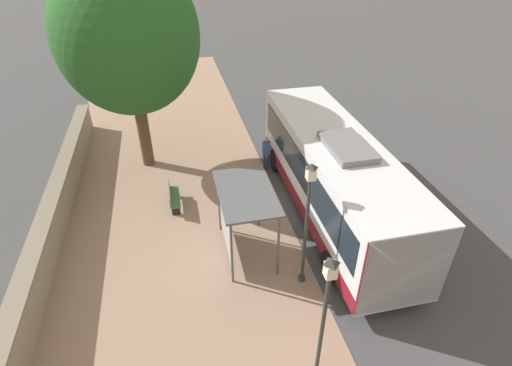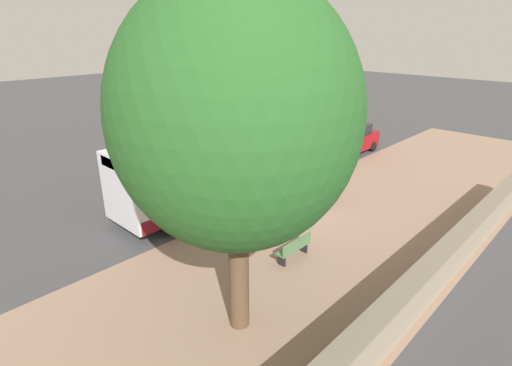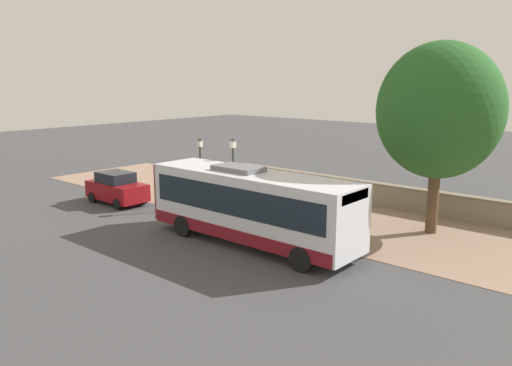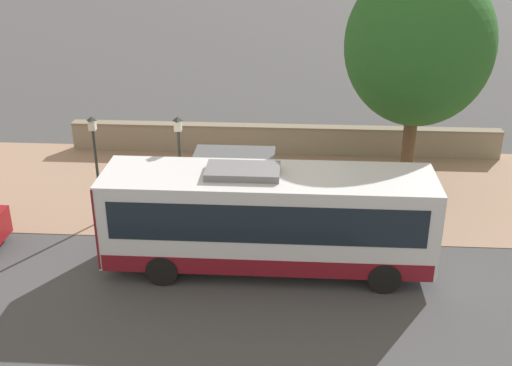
% 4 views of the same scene
% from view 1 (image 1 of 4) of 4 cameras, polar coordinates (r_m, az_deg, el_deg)
% --- Properties ---
extents(ground_plane, '(120.00, 120.00, 0.00)m').
position_cam_1_polar(ground_plane, '(15.83, 4.28, -4.49)').
color(ground_plane, '#424244').
rests_on(ground_plane, ground).
extents(sidewalk_plaza, '(9.00, 44.00, 0.02)m').
position_cam_1_polar(sidewalk_plaza, '(15.35, -12.16, -6.65)').
color(sidewalk_plaza, '#937560').
rests_on(sidewalk_plaza, ground).
extents(stone_wall, '(0.60, 20.00, 1.34)m').
position_cam_1_polar(stone_wall, '(15.64, -27.45, -6.29)').
color(stone_wall, gray).
rests_on(stone_wall, ground).
extents(bus, '(2.76, 10.36, 3.49)m').
position_cam_1_polar(bus, '(15.09, 11.03, 1.22)').
color(bus, silver).
rests_on(bus, ground).
extents(bus_shelter, '(1.77, 2.96, 2.52)m').
position_cam_1_polar(bus_shelter, '(12.87, -2.11, -2.86)').
color(bus_shelter, '#515459').
rests_on(bus_shelter, ground).
extents(pedestrian, '(0.34, 0.22, 1.65)m').
position_cam_1_polar(pedestrian, '(18.12, 1.48, 4.63)').
color(pedestrian, '#2D3347').
rests_on(pedestrian, ground).
extents(bench, '(0.40, 1.55, 0.88)m').
position_cam_1_polar(bench, '(16.29, -11.75, -1.87)').
color(bench, '#4C7247').
rests_on(bench, ground).
extents(street_lamp_near, '(0.28, 0.28, 4.09)m').
position_cam_1_polar(street_lamp_near, '(9.43, 9.74, -17.85)').
color(street_lamp_near, '#2D332D').
rests_on(street_lamp_near, ground).
extents(street_lamp_far, '(0.28, 0.28, 4.37)m').
position_cam_1_polar(street_lamp_far, '(11.59, 7.31, -4.82)').
color(street_lamp_far, '#2D332D').
rests_on(street_lamp_far, ground).
extents(shade_tree, '(5.74, 5.74, 9.04)m').
position_cam_1_polar(shade_tree, '(17.56, -17.91, 19.33)').
color(shade_tree, brown).
rests_on(shade_tree, ground).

